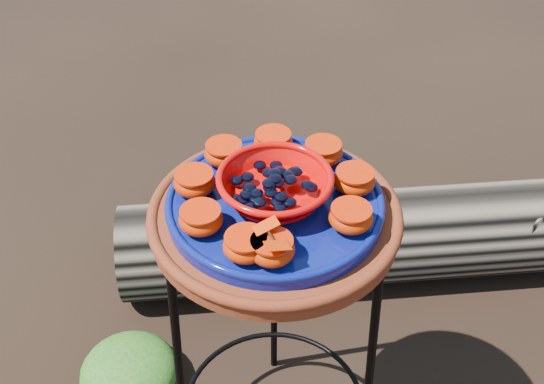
{
  "coord_description": "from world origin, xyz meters",
  "views": [
    {
      "loc": [
        -0.0,
        -0.86,
        1.5
      ],
      "look_at": [
        -0.0,
        0.0,
        0.78
      ],
      "focal_mm": 45.0,
      "sensor_mm": 36.0,
      "label": 1
    }
  ],
  "objects_px": {
    "terracotta_saucer": "(275,218)",
    "red_bowl": "(275,188)",
    "plant_stand": "(274,351)",
    "cobalt_plate": "(275,205)",
    "driftwood_log": "(377,236)"
  },
  "relations": [
    {
      "from": "terracotta_saucer",
      "to": "red_bowl",
      "type": "distance_m",
      "value": 0.07
    },
    {
      "from": "plant_stand",
      "to": "red_bowl",
      "type": "relative_size",
      "value": 3.88
    },
    {
      "from": "cobalt_plate",
      "to": "driftwood_log",
      "type": "height_order",
      "value": "cobalt_plate"
    },
    {
      "from": "plant_stand",
      "to": "terracotta_saucer",
      "type": "relative_size",
      "value": 1.66
    },
    {
      "from": "terracotta_saucer",
      "to": "red_bowl",
      "type": "xyz_separation_m",
      "value": [
        0.0,
        0.0,
        0.07
      ]
    },
    {
      "from": "terracotta_saucer",
      "to": "cobalt_plate",
      "type": "xyz_separation_m",
      "value": [
        0.0,
        0.0,
        0.03
      ]
    },
    {
      "from": "red_bowl",
      "to": "terracotta_saucer",
      "type": "bearing_deg",
      "value": 0.0
    },
    {
      "from": "cobalt_plate",
      "to": "plant_stand",
      "type": "bearing_deg",
      "value": 0.0
    },
    {
      "from": "cobalt_plate",
      "to": "driftwood_log",
      "type": "xyz_separation_m",
      "value": [
        0.3,
        0.56,
        -0.61
      ]
    },
    {
      "from": "plant_stand",
      "to": "red_bowl",
      "type": "distance_m",
      "value": 0.43
    },
    {
      "from": "red_bowl",
      "to": "driftwood_log",
      "type": "distance_m",
      "value": 0.91
    },
    {
      "from": "plant_stand",
      "to": "cobalt_plate",
      "type": "bearing_deg",
      "value": 0.0
    },
    {
      "from": "red_bowl",
      "to": "cobalt_plate",
      "type": "bearing_deg",
      "value": 0.0
    },
    {
      "from": "plant_stand",
      "to": "terracotta_saucer",
      "type": "xyz_separation_m",
      "value": [
        0.0,
        0.0,
        0.37
      ]
    },
    {
      "from": "red_bowl",
      "to": "driftwood_log",
      "type": "relative_size",
      "value": 0.12
    }
  ]
}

